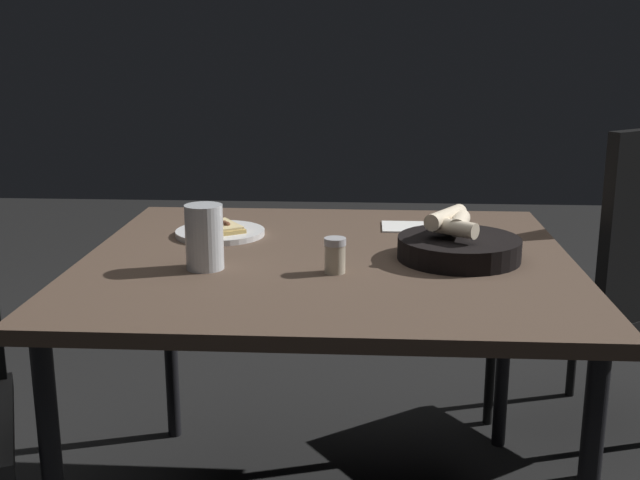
{
  "coord_description": "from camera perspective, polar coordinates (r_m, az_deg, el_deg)",
  "views": [
    {
      "loc": [
        0.09,
        -1.74,
        1.18
      ],
      "look_at": [
        -0.02,
        0.08,
        0.72
      ],
      "focal_mm": 44.61,
      "sensor_mm": 36.0,
      "label": 1
    }
  ],
  "objects": [
    {
      "name": "pizza_plate",
      "position": [
        2.01,
        -7.17,
        0.62
      ],
      "size": [
        0.22,
        0.22,
        0.04
      ],
      "color": "white",
      "rests_on": "dining_table"
    },
    {
      "name": "beer_glass",
      "position": [
        1.71,
        -8.28,
        -0.09
      ],
      "size": [
        0.08,
        0.08,
        0.14
      ],
      "color": "silver",
      "rests_on": "dining_table"
    },
    {
      "name": "napkin",
      "position": [
        2.09,
        6.67,
        0.94
      ],
      "size": [
        0.16,
        0.12,
        0.0
      ],
      "color": "white",
      "rests_on": "dining_table"
    },
    {
      "name": "bread_basket",
      "position": [
        1.8,
        9.92,
        -0.38
      ],
      "size": [
        0.27,
        0.27,
        0.11
      ],
      "color": "black",
      "rests_on": "dining_table"
    },
    {
      "name": "chair_near",
      "position": [
        2.4,
        20.51,
        -2.38
      ],
      "size": [
        0.61,
        0.61,
        0.96
      ],
      "color": "black",
      "rests_on": "ground"
    },
    {
      "name": "dining_table",
      "position": [
        1.82,
        0.54,
        -2.82
      ],
      "size": [
        1.1,
        1.01,
        0.7
      ],
      "color": "#4E3C2F",
      "rests_on": "ground"
    },
    {
      "name": "pepper_shaker",
      "position": [
        1.67,
        1.08,
        -1.25
      ],
      "size": [
        0.05,
        0.05,
        0.08
      ],
      "color": "#BFB299",
      "rests_on": "dining_table"
    }
  ]
}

